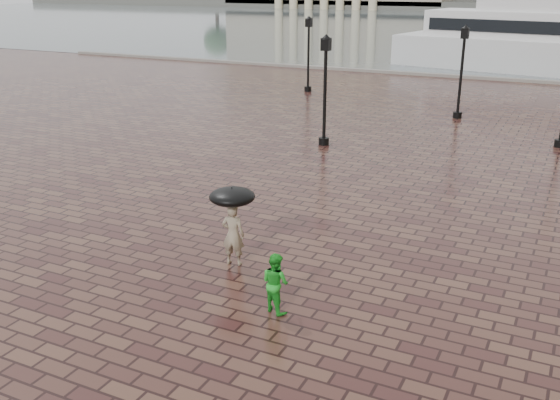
% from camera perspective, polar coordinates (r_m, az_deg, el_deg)
% --- Properties ---
extents(ground, '(300.00, 300.00, 0.00)m').
position_cam_1_polar(ground, '(15.79, 10.41, -5.53)').
color(ground, '#341917').
rests_on(ground, ground).
extents(quay_edge, '(80.00, 0.60, 0.30)m').
position_cam_1_polar(quay_edge, '(46.49, 21.69, 9.98)').
color(quay_edge, slate).
rests_on(quay_edge, ground).
extents(street_lamps, '(21.44, 14.44, 4.40)m').
position_cam_1_polar(street_lamps, '(32.20, 16.83, 11.06)').
color(street_lamps, black).
rests_on(street_lamps, ground).
extents(adult_pedestrian, '(0.62, 0.47, 1.55)m').
position_cam_1_polar(adult_pedestrian, '(15.12, -4.30, -3.19)').
color(adult_pedestrian, gray).
rests_on(adult_pedestrian, ground).
extents(child_pedestrian, '(0.77, 0.69, 1.31)m').
position_cam_1_polar(child_pedestrian, '(13.06, -0.42, -7.55)').
color(child_pedestrian, green).
rests_on(child_pedestrian, ground).
extents(umbrella, '(1.10, 1.10, 1.10)m').
position_cam_1_polar(umbrella, '(14.77, -4.40, 0.31)').
color(umbrella, black).
rests_on(umbrella, ground).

